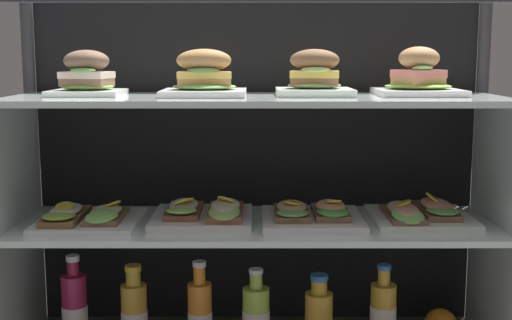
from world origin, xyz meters
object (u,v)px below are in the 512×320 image
object	(u,v)px
plated_roll_sandwich_right_of_center	(204,79)
juice_bottle_front_right_end	(75,312)
plated_roll_sandwich_near_left_corner	(418,78)
open_sandwich_tray_mid_left	(204,213)
open_sandwich_tray_mid_right	(312,214)
plated_roll_sandwich_left_of_center	(87,77)
juice_bottle_front_second	(134,316)
open_sandwich_tray_center	(421,213)
juice_bottle_front_left_end	(254,319)
juice_bottle_front_middle	(200,317)
open_sandwich_tray_far_left	(86,217)
juice_bottle_tucked_behind	(383,316)
plated_roll_sandwich_center	(314,79)

from	to	relation	value
plated_roll_sandwich_right_of_center	juice_bottle_front_right_end	size ratio (longest dim) A/B	0.83
plated_roll_sandwich_near_left_corner	open_sandwich_tray_mid_left	world-z (taller)	plated_roll_sandwich_near_left_corner
open_sandwich_tray_mid_right	juice_bottle_front_right_end	size ratio (longest dim) A/B	1.03
plated_roll_sandwich_left_of_center	juice_bottle_front_second	size ratio (longest dim) A/B	0.79
plated_roll_sandwich_near_left_corner	open_sandwich_tray_center	bearing A→B (deg)	-65.27
open_sandwich_tray_mid_left	juice_bottle_front_left_end	size ratio (longest dim) A/B	1.17
open_sandwich_tray_mid_right	juice_bottle_front_middle	xyz separation A→B (m)	(-0.28, -0.01, -0.26)
plated_roll_sandwich_right_of_center	open_sandwich_tray_mid_right	xyz separation A→B (m)	(0.26, -0.01, -0.33)
plated_roll_sandwich_left_of_center	plated_roll_sandwich_near_left_corner	world-z (taller)	plated_roll_sandwich_near_left_corner
plated_roll_sandwich_left_of_center	open_sandwich_tray_far_left	bearing A→B (deg)	-92.57
open_sandwich_tray_mid_left	open_sandwich_tray_mid_right	size ratio (longest dim) A/B	1.00
juice_bottle_front_second	juice_bottle_tucked_behind	bearing A→B (deg)	-0.56
open_sandwich_tray_mid_left	open_sandwich_tray_mid_right	world-z (taller)	open_sandwich_tray_mid_left
open_sandwich_tray_mid_left	juice_bottle_front_middle	xyz separation A→B (m)	(-0.01, -0.03, -0.26)
open_sandwich_tray_mid_right	juice_bottle_front_right_end	world-z (taller)	open_sandwich_tray_mid_right
plated_roll_sandwich_left_of_center	juice_bottle_front_right_end	world-z (taller)	plated_roll_sandwich_left_of_center
plated_roll_sandwich_center	juice_bottle_front_left_end	size ratio (longest dim) A/B	0.86
plated_roll_sandwich_left_of_center	juice_bottle_tucked_behind	bearing A→B (deg)	-3.91
plated_roll_sandwich_right_of_center	plated_roll_sandwich_center	size ratio (longest dim) A/B	1.09
plated_roll_sandwich_near_left_corner	plated_roll_sandwich_center	bearing A→B (deg)	-176.08
juice_bottle_front_second	juice_bottle_front_middle	distance (m)	0.16
plated_roll_sandwich_center	juice_bottle_front_right_end	size ratio (longest dim) A/B	0.76
juice_bottle_front_second	open_sandwich_tray_far_left	bearing A→B (deg)	-175.81
open_sandwich_tray_mid_right	juice_bottle_front_right_end	bearing A→B (deg)	-179.37
plated_roll_sandwich_near_left_corner	juice_bottle_front_right_end	xyz separation A→B (m)	(-0.85, -0.05, -0.58)
plated_roll_sandwich_left_of_center	juice_bottle_front_second	world-z (taller)	plated_roll_sandwich_left_of_center
plated_roll_sandwich_left_of_center	juice_bottle_front_left_end	world-z (taller)	plated_roll_sandwich_left_of_center
plated_roll_sandwich_left_of_center	juice_bottle_front_left_end	bearing A→B (deg)	-8.21
plated_roll_sandwich_center	open_sandwich_tray_far_left	world-z (taller)	plated_roll_sandwich_center
juice_bottle_front_right_end	juice_bottle_front_middle	distance (m)	0.31
juice_bottle_front_second	juice_bottle_front_left_end	world-z (taller)	juice_bottle_front_second
plated_roll_sandwich_near_left_corner	open_sandwich_tray_mid_right	xyz separation A→B (m)	(-0.26, -0.04, -0.33)
juice_bottle_front_right_end	plated_roll_sandwich_left_of_center	bearing A→B (deg)	42.08
open_sandwich_tray_far_left	juice_bottle_front_middle	world-z (taller)	open_sandwich_tray_far_left
open_sandwich_tray_mid_right	juice_bottle_front_middle	size ratio (longest dim) A/B	1.09
juice_bottle_front_right_end	juice_bottle_front_left_end	distance (m)	0.45
open_sandwich_tray_mid_right	juice_bottle_front_left_end	world-z (taller)	open_sandwich_tray_mid_right
plated_roll_sandwich_left_of_center	juice_bottle_front_middle	xyz separation A→B (m)	(0.27, -0.04, -0.59)
plated_roll_sandwich_left_of_center	plated_roll_sandwich_near_left_corner	distance (m)	0.81
juice_bottle_front_left_end	open_sandwich_tray_mid_right	bearing A→B (deg)	10.77
plated_roll_sandwich_left_of_center	juice_bottle_tucked_behind	distance (m)	0.93
plated_roll_sandwich_near_left_corner	plated_roll_sandwich_left_of_center	bearing A→B (deg)	-179.29
plated_roll_sandwich_right_of_center	open_sandwich_tray_mid_right	distance (m)	0.42
open_sandwich_tray_mid_left	open_sandwich_tray_center	size ratio (longest dim) A/B	0.99
plated_roll_sandwich_left_of_center	open_sandwich_tray_center	distance (m)	0.88
plated_roll_sandwich_right_of_center	open_sandwich_tray_far_left	distance (m)	0.44
juice_bottle_front_middle	juice_bottle_tucked_behind	xyz separation A→B (m)	(0.45, -0.01, 0.00)
plated_roll_sandwich_near_left_corner	juice_bottle_front_left_end	bearing A→B (deg)	-170.28
open_sandwich_tray_mid_left	juice_bottle_tucked_behind	xyz separation A→B (m)	(0.44, -0.03, -0.25)
plated_roll_sandwich_right_of_center	plated_roll_sandwich_center	bearing A→B (deg)	2.90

